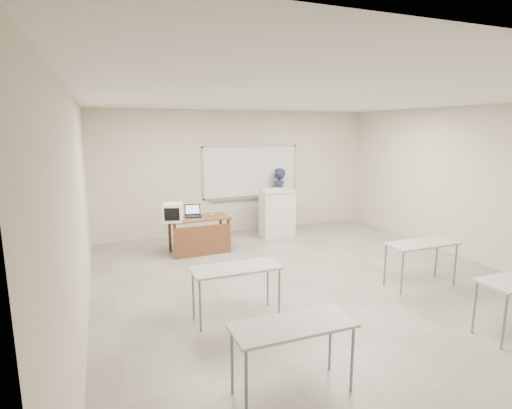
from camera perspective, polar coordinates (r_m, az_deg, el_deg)
name	(u,v)px	position (r m, az deg, el deg)	size (l,w,h in m)	color
floor	(319,288)	(6.75, 9.04, -11.69)	(7.00, 8.00, 0.01)	gray
whiteboard	(251,172)	(10.01, -0.76, 4.62)	(2.48, 0.10, 1.31)	white
student_desks	(374,277)	(5.47, 16.53, -9.90)	(4.40, 2.20, 0.73)	#ADADA7
instructor_desk	(200,230)	(8.31, -7.98, -3.56)	(1.24, 0.62, 0.75)	brown
podium	(277,213)	(9.60, 3.01, -1.19)	(0.80, 0.58, 1.13)	silver
crt_monitor	(173,212)	(8.10, -11.73, -1.08)	(0.39, 0.43, 0.37)	beige
laptop	(193,214)	(8.43, -9.05, -1.33)	(0.33, 0.31, 0.24)	black
mouse	(212,215)	(8.47, -6.37, -1.47)	(0.10, 0.07, 0.04)	#ACB0B4
keyboard	(270,189)	(9.51, 2.02, 2.22)	(0.48, 0.16, 0.03)	beige
presenter	(278,199)	(10.16, 3.11, 0.76)	(0.58, 0.38, 1.58)	black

